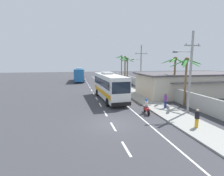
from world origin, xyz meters
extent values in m
plane|color=#3A3A3F|center=(0.00, 0.00, 0.00)|extent=(160.00, 160.00, 0.00)
cube|color=#999993|center=(6.80, 10.00, 0.07)|extent=(3.20, 90.00, 0.14)
cube|color=white|center=(0.00, -4.57, 0.00)|extent=(0.16, 2.00, 0.01)
cube|color=white|center=(0.00, -0.71, 0.00)|extent=(0.16, 2.00, 0.01)
cube|color=white|center=(0.00, 3.15, 0.00)|extent=(0.16, 2.00, 0.01)
cube|color=white|center=(0.00, 7.01, 0.00)|extent=(0.16, 2.00, 0.01)
cube|color=white|center=(0.00, 10.87, 0.00)|extent=(0.16, 2.00, 0.01)
cube|color=white|center=(0.00, 14.73, 0.00)|extent=(0.16, 2.00, 0.01)
cube|color=white|center=(0.00, 18.59, 0.00)|extent=(0.16, 2.00, 0.01)
cube|color=white|center=(0.00, 22.45, 0.00)|extent=(0.16, 2.00, 0.01)
cube|color=white|center=(0.00, 26.30, 0.00)|extent=(0.16, 2.00, 0.01)
cube|color=white|center=(0.00, 30.16, 0.00)|extent=(0.16, 2.00, 0.01)
cube|color=white|center=(0.00, 34.02, 0.00)|extent=(0.16, 2.00, 0.01)
cube|color=white|center=(0.00, 37.88, 0.00)|extent=(0.16, 2.00, 0.01)
cube|color=white|center=(0.00, 41.74, 0.00)|extent=(0.16, 2.00, 0.01)
cube|color=white|center=(0.00, 45.60, 0.00)|extent=(0.16, 2.00, 0.01)
cube|color=white|center=(0.00, 49.46, 0.00)|extent=(0.16, 2.00, 0.01)
cube|color=white|center=(3.24, 15.00, 0.00)|extent=(0.14, 70.00, 0.01)
cube|color=#B2B2AD|center=(10.60, 14.00, 0.93)|extent=(0.24, 60.00, 1.86)
cube|color=white|center=(1.81, 9.85, 2.04)|extent=(3.13, 10.89, 3.30)
cube|color=#192333|center=(1.79, 10.05, 2.62)|extent=(3.11, 10.03, 1.05)
cube|color=#192333|center=(2.12, 4.52, 2.53)|extent=(2.29, 0.24, 1.38)
cube|color=orange|center=(1.81, 9.85, 1.30)|extent=(3.15, 10.68, 0.59)
cube|color=black|center=(2.13, 4.43, 0.59)|extent=(2.45, 0.31, 0.44)
cube|color=#B7B7B7|center=(1.72, 11.20, 3.83)|extent=(1.51, 2.45, 0.28)
cube|color=black|center=(3.54, 4.82, 2.78)|extent=(0.12, 0.09, 0.36)
cube|color=black|center=(0.69, 4.65, 2.78)|extent=(0.12, 0.09, 0.36)
cylinder|color=black|center=(3.25, 6.17, 0.52)|extent=(0.38, 1.06, 1.04)
cylinder|color=black|center=(0.81, 6.02, 0.52)|extent=(0.38, 1.06, 1.04)
cylinder|color=black|center=(2.83, 13.15, 0.52)|extent=(0.38, 1.06, 1.04)
cylinder|color=black|center=(0.39, 13.00, 0.52)|extent=(0.38, 1.06, 1.04)
cube|color=#2366A8|center=(-1.87, 34.59, 1.98)|extent=(3.05, 10.83, 3.18)
cube|color=#192333|center=(-1.88, 34.39, 2.54)|extent=(3.03, 9.97, 1.02)
cube|color=#192333|center=(-1.59, 39.89, 2.46)|extent=(2.29, 0.22, 1.33)
cube|color=red|center=(-1.87, 34.59, 1.26)|extent=(3.07, 10.62, 0.57)
cube|color=black|center=(-1.58, 39.98, 0.59)|extent=(2.44, 0.29, 0.44)
cube|color=#B7B7B7|center=(-1.94, 33.25, 3.71)|extent=(1.49, 2.43, 0.28)
cube|color=black|center=(-3.02, 39.76, 2.69)|extent=(0.12, 0.09, 0.36)
cube|color=black|center=(-0.18, 39.61, 2.69)|extent=(0.12, 0.09, 0.36)
cylinder|color=black|center=(-2.89, 38.39, 0.52)|extent=(0.37, 1.06, 1.04)
cylinder|color=black|center=(-0.45, 38.27, 0.52)|extent=(0.37, 1.06, 1.04)
cylinder|color=black|center=(-3.25, 31.44, 0.52)|extent=(0.37, 1.06, 1.04)
cylinder|color=black|center=(-0.82, 31.31, 0.52)|extent=(0.37, 1.06, 1.04)
cylinder|color=black|center=(4.26, 1.46, 0.30)|extent=(0.17, 0.61, 0.60)
cylinder|color=black|center=(4.41, 2.81, 0.30)|extent=(0.19, 0.61, 0.60)
cube|color=red|center=(4.33, 2.09, 0.52)|extent=(0.36, 1.12, 0.36)
cube|color=black|center=(4.36, 2.38, 0.72)|extent=(0.30, 0.62, 0.12)
cylinder|color=gray|center=(4.27, 1.58, 0.60)|extent=(0.09, 0.32, 0.67)
cylinder|color=black|center=(4.28, 1.68, 1.04)|extent=(0.56, 0.10, 0.04)
sphere|color=#EAEACC|center=(4.27, 1.56, 0.90)|extent=(0.14, 0.14, 0.14)
cylinder|color=beige|center=(4.35, 2.34, 1.04)|extent=(0.32, 0.32, 0.63)
sphere|color=blue|center=(4.35, 2.34, 1.48)|extent=(0.26, 0.26, 0.26)
cylinder|color=gold|center=(6.69, -2.65, 0.52)|extent=(0.28, 0.28, 0.76)
cylinder|color=black|center=(6.69, -2.65, 1.20)|extent=(0.36, 0.36, 0.60)
sphere|color=beige|center=(6.69, -2.65, 1.60)|extent=(0.22, 0.22, 0.22)
cylinder|color=navy|center=(7.21, 3.36, 0.56)|extent=(0.28, 0.28, 0.85)
cylinder|color=#75388E|center=(7.21, 3.36, 1.32)|extent=(0.36, 0.36, 0.67)
sphere|color=brown|center=(7.21, 3.36, 1.76)|extent=(0.23, 0.23, 0.23)
cylinder|color=#9E9E99|center=(8.80, 1.39, 4.32)|extent=(0.24, 0.24, 8.64)
cube|color=#9E9E99|center=(8.80, 1.39, 7.19)|extent=(1.82, 0.12, 0.12)
cylinder|color=#4C4742|center=(8.07, 1.39, 7.31)|extent=(0.08, 0.08, 0.16)
cylinder|color=#4C4742|center=(9.53, 1.39, 7.31)|extent=(0.08, 0.08, 0.16)
cylinder|color=#9E9E99|center=(7.84, 1.39, 6.58)|extent=(1.92, 0.09, 0.09)
cube|color=#4C4C51|center=(6.88, 1.39, 6.52)|extent=(0.44, 0.24, 0.14)
cylinder|color=#9E9E99|center=(8.73, 15.09, 4.25)|extent=(0.24, 0.24, 8.50)
cube|color=#9E9E99|center=(8.73, 15.09, 6.95)|extent=(2.39, 0.12, 0.12)
cylinder|color=#4C4742|center=(7.77, 15.09, 7.07)|extent=(0.08, 0.08, 0.16)
cylinder|color=#4C4742|center=(9.68, 15.09, 7.07)|extent=(0.08, 0.08, 0.16)
cylinder|color=#9E9E99|center=(7.92, 15.09, 5.97)|extent=(1.61, 0.09, 0.09)
cube|color=#4C4C51|center=(7.11, 15.09, 5.91)|extent=(0.44, 0.24, 0.14)
cylinder|color=brown|center=(8.93, 23.99, 3.07)|extent=(0.30, 0.30, 6.14)
ellipsoid|color=#28702D|center=(9.70, 23.88, 5.80)|extent=(1.66, 0.57, 0.98)
ellipsoid|color=#28702D|center=(9.06, 24.79, 5.85)|extent=(0.64, 1.71, 0.88)
ellipsoid|color=#28702D|center=(8.22, 24.44, 5.92)|extent=(1.65, 1.22, 0.74)
ellipsoid|color=#28702D|center=(8.17, 23.61, 5.93)|extent=(1.70, 1.09, 0.73)
ellipsoid|color=#28702D|center=(9.24, 23.19, 5.96)|extent=(0.97, 1.76, 0.66)
sphere|color=brown|center=(8.93, 23.99, 6.19)|extent=(0.56, 0.56, 0.56)
cylinder|color=brown|center=(10.75, 7.37, 2.96)|extent=(0.26, 0.26, 5.91)
ellipsoid|color=#337F33|center=(11.66, 7.30, 5.53)|extent=(1.91, 0.51, 1.06)
ellipsoid|color=#337F33|center=(10.87, 8.36, 5.72)|extent=(0.60, 2.05, 0.69)
ellipsoid|color=#337F33|center=(9.99, 7.97, 5.64)|extent=(1.77, 1.51, 0.85)
ellipsoid|color=#337F33|center=(10.02, 6.68, 5.75)|extent=(1.72, 1.66, 0.64)
ellipsoid|color=#337F33|center=(11.06, 6.46, 5.65)|extent=(0.98, 1.99, 0.84)
sphere|color=brown|center=(10.75, 7.37, 5.96)|extent=(0.56, 0.56, 0.56)
cylinder|color=brown|center=(10.02, 29.62, 3.33)|extent=(0.36, 0.36, 6.67)
ellipsoid|color=#28702D|center=(10.76, 29.71, 6.37)|extent=(1.59, 0.55, 0.91)
ellipsoid|color=#28702D|center=(10.41, 30.29, 6.42)|extent=(1.11, 1.56, 0.81)
ellipsoid|color=#28702D|center=(9.52, 30.23, 6.48)|extent=(1.32, 1.50, 0.69)
ellipsoid|color=#28702D|center=(9.28, 29.57, 6.36)|extent=(1.57, 0.44, 0.91)
ellipsoid|color=#28702D|center=(9.68, 28.95, 6.36)|extent=(1.02, 1.54, 0.92)
ellipsoid|color=#28702D|center=(10.46, 28.94, 6.51)|extent=(1.20, 1.59, 0.63)
sphere|color=brown|center=(10.02, 29.62, 6.72)|extent=(0.56, 0.56, 0.56)
cylinder|color=brown|center=(10.19, 33.74, 3.50)|extent=(0.25, 0.25, 7.01)
ellipsoid|color=#28702D|center=(11.07, 33.92, 6.60)|extent=(1.89, 0.71, 1.12)
ellipsoid|color=#28702D|center=(10.56, 34.60, 6.66)|extent=(1.08, 1.89, 1.01)
ellipsoid|color=#28702D|center=(9.42, 34.38, 6.85)|extent=(1.80, 1.56, 0.63)
ellipsoid|color=#28702D|center=(9.45, 33.14, 6.74)|extent=(1.75, 1.52, 0.86)
ellipsoid|color=#28702D|center=(10.32, 32.78, 6.78)|extent=(0.62, 2.02, 0.78)
sphere|color=brown|center=(10.19, 33.74, 7.06)|extent=(0.56, 0.56, 0.56)
cylinder|color=brown|center=(10.32, 4.22, 2.88)|extent=(0.26, 0.26, 5.75)
ellipsoid|color=#337F33|center=(11.37, 4.22, 5.53)|extent=(2.14, 0.36, 0.76)
ellipsoid|color=#337F33|center=(10.64, 5.19, 5.45)|extent=(1.00, 2.10, 0.92)
ellipsoid|color=#337F33|center=(9.53, 4.81, 5.35)|extent=(1.83, 1.49, 1.11)
ellipsoid|color=#337F33|center=(9.61, 3.53, 5.37)|extent=(1.70, 1.68, 1.07)
ellipsoid|color=#337F33|center=(10.44, 3.22, 5.42)|extent=(0.61, 2.10, 0.97)
sphere|color=brown|center=(10.32, 4.22, 5.80)|extent=(0.56, 0.56, 0.56)
cube|color=beige|center=(15.15, 10.46, 1.72)|extent=(15.46, 7.42, 3.45)
cube|color=#4C474C|center=(15.15, 10.46, 3.57)|extent=(16.39, 7.86, 0.24)
cube|color=#4C474C|center=(15.15, 6.40, 2.59)|extent=(10.82, 0.80, 0.10)
camera|label=1|loc=(-3.08, -14.42, 5.58)|focal=27.38mm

